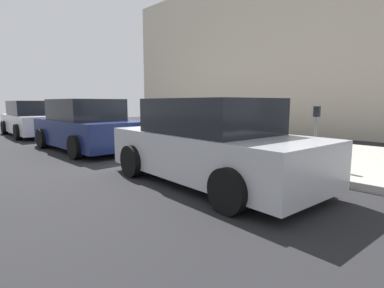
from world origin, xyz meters
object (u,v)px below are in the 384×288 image
at_px(parking_meter, 316,127).
at_px(parked_car_navy_1, 86,126).
at_px(suitcase_black_2, 240,146).
at_px(parked_car_white_2, 32,119).
at_px(parked_car_silver_0, 210,144).
at_px(suitcase_maroon_1, 258,147).
at_px(bollard_post, 163,134).
at_px(suitcase_navy_0, 273,146).
at_px(suitcase_silver_5, 200,137).
at_px(suitcase_teal_4, 210,140).
at_px(fire_hydrant, 181,134).
at_px(suitcase_red_3, 226,142).

distance_m(parking_meter, parked_car_navy_1, 6.68).
relative_size(suitcase_black_2, parked_car_white_2, 0.17).
distance_m(parking_meter, parked_car_silver_0, 2.47).
xyz_separation_m(parked_car_silver_0, parked_car_white_2, (10.97, -0.00, 0.00)).
height_order(suitcase_maroon_1, parking_meter, parking_meter).
xyz_separation_m(suitcase_maroon_1, bollard_post, (3.46, 0.21, 0.06)).
bearing_deg(parked_car_white_2, suitcase_maroon_1, -168.89).
bearing_deg(parked_car_navy_1, suitcase_black_2, -156.27).
height_order(suitcase_navy_0, suitcase_black_2, suitcase_black_2).
bearing_deg(parked_car_white_2, parking_meter, -169.18).
bearing_deg(suitcase_silver_5, suitcase_teal_4, 164.87).
distance_m(fire_hydrant, bollard_post, 0.69).
xyz_separation_m(parked_car_silver_0, parked_car_navy_1, (5.34, -0.00, 0.01)).
distance_m(suitcase_silver_5, parked_car_silver_0, 3.18).
height_order(suitcase_red_3, bollard_post, suitcase_red_3).
relative_size(suitcase_teal_4, fire_hydrant, 0.99).
relative_size(fire_hydrant, parked_car_white_2, 0.16).
relative_size(suitcase_maroon_1, bollard_post, 1.11).
bearing_deg(bollard_post, parked_car_navy_1, 51.23).
bearing_deg(suitcase_navy_0, suitcase_black_2, 3.07).
relative_size(bollard_post, parked_car_navy_1, 0.16).
height_order(parked_car_navy_1, parked_car_white_2, parked_car_navy_1).
height_order(suitcase_maroon_1, suitcase_silver_5, suitcase_silver_5).
height_order(suitcase_maroon_1, suitcase_red_3, suitcase_red_3).
xyz_separation_m(fire_hydrant, parked_car_navy_1, (2.18, 2.03, 0.22)).
bearing_deg(suitcase_red_3, parking_meter, -173.92).
relative_size(suitcase_silver_5, parked_car_white_2, 0.19).
bearing_deg(suitcase_navy_0, fire_hydrant, 0.13).
distance_m(suitcase_black_2, parked_car_white_2, 10.34).
bearing_deg(bollard_post, parked_car_white_2, 14.72).
relative_size(suitcase_black_2, bollard_post, 1.13).
height_order(suitcase_teal_4, parked_car_navy_1, parked_car_navy_1).
bearing_deg(suitcase_silver_5, parked_car_navy_1, 35.24).
relative_size(suitcase_teal_4, bollard_post, 1.06).
height_order(suitcase_black_2, parked_car_navy_1, parked_car_navy_1).
relative_size(suitcase_black_2, parking_meter, 0.62).
relative_size(suitcase_black_2, parked_car_navy_1, 0.18).
xyz_separation_m(suitcase_black_2, suitcase_silver_5, (1.54, -0.11, 0.09)).
distance_m(suitcase_navy_0, parking_meter, 1.01).
relative_size(suitcase_teal_4, parked_car_silver_0, 0.17).
bearing_deg(parked_car_white_2, parked_car_navy_1, 180.00).
distance_m(suitcase_navy_0, suitcase_teal_4, 1.95).
bearing_deg(suitcase_maroon_1, parked_car_white_2, 11.11).
height_order(suitcase_navy_0, parked_car_silver_0, parked_car_silver_0).
relative_size(suitcase_teal_4, parked_car_white_2, 0.16).
height_order(parking_meter, parked_car_white_2, parked_car_white_2).
relative_size(suitcase_maroon_1, parking_meter, 0.61).
relative_size(suitcase_navy_0, suitcase_teal_4, 1.03).
bearing_deg(parked_car_navy_1, suitcase_teal_4, -150.55).
bearing_deg(fire_hydrant, suitcase_teal_4, 177.15).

